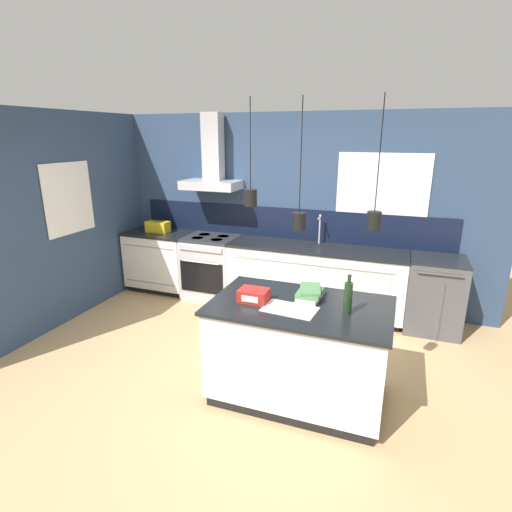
# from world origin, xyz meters

# --- Properties ---
(ground_plane) EXTENTS (16.00, 16.00, 0.00)m
(ground_plane) POSITION_xyz_m (0.00, 0.00, 0.00)
(ground_plane) COLOR tan
(ground_plane) RESTS_ON ground
(wall_back) EXTENTS (5.60, 2.29, 2.60)m
(wall_back) POSITION_xyz_m (-0.06, 2.00, 1.36)
(wall_back) COLOR navy
(wall_back) RESTS_ON ground_plane
(wall_left) EXTENTS (0.08, 3.80, 2.60)m
(wall_left) POSITION_xyz_m (-2.43, 0.70, 1.30)
(wall_left) COLOR navy
(wall_left) RESTS_ON ground_plane
(counter_run_left) EXTENTS (0.98, 0.64, 0.91)m
(counter_run_left) POSITION_xyz_m (-1.88, 1.69, 0.46)
(counter_run_left) COLOR black
(counter_run_left) RESTS_ON ground_plane
(counter_run_sink) EXTENTS (2.32, 0.64, 1.31)m
(counter_run_sink) POSITION_xyz_m (0.51, 1.69, 0.46)
(counter_run_sink) COLOR black
(counter_run_sink) RESTS_ON ground_plane
(oven_range) EXTENTS (0.75, 0.66, 0.91)m
(oven_range) POSITION_xyz_m (-1.03, 1.69, 0.46)
(oven_range) COLOR #B5B5BA
(oven_range) RESTS_ON ground_plane
(dishwasher) EXTENTS (0.64, 0.65, 0.91)m
(dishwasher) POSITION_xyz_m (1.98, 1.69, 0.46)
(dishwasher) COLOR #4C4C51
(dishwasher) RESTS_ON ground_plane
(kitchen_island) EXTENTS (1.55, 0.95, 0.91)m
(kitchen_island) POSITION_xyz_m (0.77, -0.16, 0.46)
(kitchen_island) COLOR black
(kitchen_island) RESTS_ON ground_plane
(bottle_on_island) EXTENTS (0.07, 0.07, 0.34)m
(bottle_on_island) POSITION_xyz_m (1.17, -0.21, 1.05)
(bottle_on_island) COLOR #193319
(bottle_on_island) RESTS_ON kitchen_island
(book_stack) EXTENTS (0.24, 0.35, 0.10)m
(book_stack) POSITION_xyz_m (0.82, -0.01, 0.96)
(book_stack) COLOR silver
(book_stack) RESTS_ON kitchen_island
(red_supply_box) EXTENTS (0.25, 0.19, 0.11)m
(red_supply_box) POSITION_xyz_m (0.37, -0.24, 0.96)
(red_supply_box) COLOR red
(red_supply_box) RESTS_ON kitchen_island
(paper_pile) EXTENTS (0.47, 0.32, 0.01)m
(paper_pile) POSITION_xyz_m (0.71, -0.30, 0.91)
(paper_pile) COLOR silver
(paper_pile) RESTS_ON kitchen_island
(yellow_toolbox) EXTENTS (0.34, 0.18, 0.19)m
(yellow_toolbox) POSITION_xyz_m (-1.90, 1.69, 0.99)
(yellow_toolbox) COLOR gold
(yellow_toolbox) RESTS_ON counter_run_left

